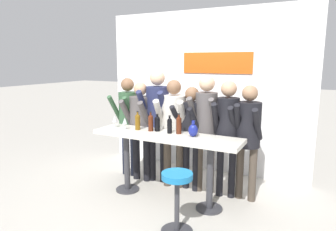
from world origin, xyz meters
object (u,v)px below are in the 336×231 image
Objects in this scene: wine_glass_1 at (125,121)px; wine_glass_0 at (115,119)px; tasting_table at (165,146)px; person_center_left at (157,114)px; decorative_vase at (193,130)px; person_far_right at (227,126)px; wine_bottle_1 at (151,122)px; bar_stool at (177,193)px; person_center at (174,122)px; wine_bottle_3 at (179,124)px; wine_bottle_0 at (170,125)px; person_right at (206,120)px; person_far_left at (128,115)px; person_center_right at (191,127)px; person_rightmost at (248,130)px; wine_bottle_2 at (157,123)px; person_left at (141,121)px; wine_bottle_4 at (138,121)px.

wine_glass_0 is at bearing 167.04° from wine_glass_1.
person_center_left is at bearing 128.78° from tasting_table.
tasting_table is 0.48m from decorative_vase.
person_far_right is 1.10m from wine_bottle_1.
person_center is (-0.62, 1.16, 0.56)m from bar_stool.
wine_bottle_3 is at bearing -156.40° from person_far_right.
wine_bottle_0 is at bearing -159.06° from person_far_right.
person_far_right is at bearing -7.02° from person_right.
person_far_left is 9.60× the size of wine_glass_0.
person_far_left is 0.59m from person_center_left.
person_far_left is 1.43m from person_right.
person_far_left is at bearing -173.41° from person_center_right.
wine_glass_0 is at bearing -175.52° from wine_bottle_3.
person_center reaches higher than wine_glass_0.
wine_glass_1 is (-0.24, -0.56, -0.05)m from person_center_left.
wine_bottle_0 is (-0.16, -0.41, 0.09)m from person_center_right.
wine_glass_1 is (-1.19, 0.67, 0.61)m from bar_stool.
wine_glass_0 is (-1.41, 0.73, 0.61)m from bar_stool.
wine_glass_1 is (-0.67, -0.03, 0.30)m from tasting_table.
person_center_left is 1.07× the size of person_far_right.
person_rightmost is 0.79m from decorative_vase.
wine_bottle_2 reaches higher than wine_glass_0.
person_right reaches higher than decorative_vase.
person_far_left is 1.15m from wine_bottle_0.
person_center_right is 0.84m from person_rightmost.
person_far_right is (0.33, -0.01, -0.04)m from person_right.
person_center_left is 6.35× the size of wine_bottle_3.
wine_glass_1 is at bearing -158.76° from person_right.
person_right reaches higher than person_rightmost.
wine_bottle_2 is (0.09, 0.04, -0.01)m from wine_bottle_1.
person_far_left is 0.89m from wine_bottle_1.
person_far_right is (0.22, 1.18, 0.59)m from bar_stool.
person_far_right reaches higher than wine_bottle_2.
decorative_vase is (-0.63, -0.47, 0.03)m from person_rightmost.
person_center_left reaches higher than person_rightmost.
wine_bottle_1 is at bearing 13.30° from wine_glass_1.
wine_bottle_0 is 1.44× the size of wine_glass_0.
person_center_left is at bearing 157.38° from person_center.
person_far_right is (0.75, 0.48, 0.27)m from tasting_table.
person_left is (0.32, -0.09, -0.05)m from person_far_left.
wine_glass_1 is (-0.85, -0.51, 0.10)m from person_center_right.
person_rightmost is 7.52× the size of decorative_vase.
person_right is (1.43, -0.05, 0.05)m from person_far_left.
wine_bottle_1 is at bearing -174.47° from wine_bottle_3.
person_far_right is 0.29m from person_rightmost.
person_right reaches higher than wine_glass_1.
wine_bottle_4 is at bearing 22.28° from wine_glass_1.
person_left is at bearing 145.57° from wine_bottle_2.
tasting_table is 0.55m from person_center_right.
wine_glass_1 is (0.35, -0.58, 0.03)m from person_far_left.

